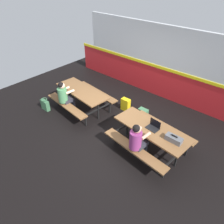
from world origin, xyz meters
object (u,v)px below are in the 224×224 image
object	(u,v)px
picnic_table_right	(151,133)
laptop_dark	(153,127)
student_nearer	(65,95)
student_further	(138,140)
satchel_spare	(126,105)
picnic_table_left	(82,95)
tote_bag_bright	(45,105)
toolbox_grey	(174,139)
backpack_dark	(143,115)

from	to	relation	value
picnic_table_right	laptop_dark	xyz separation A→B (m)	(0.03, 0.04, 0.21)
student_nearer	laptop_dark	xyz separation A→B (m)	(3.06, 0.44, 0.08)
student_further	satchel_spare	bearing A→B (deg)	134.97
picnic_table_left	picnic_table_right	distance (m)	2.83
laptop_dark	picnic_table_left	bearing A→B (deg)	178.10
student_further	tote_bag_bright	xyz separation A→B (m)	(-3.73, -0.22, -0.51)
toolbox_grey	backpack_dark	size ratio (longest dim) A/B	0.91
toolbox_grey	tote_bag_bright	xyz separation A→B (m)	(-4.42, -0.71, -0.62)
picnic_table_right	laptop_dark	distance (m)	0.21
student_nearer	student_further	size ratio (longest dim) A/B	1.00
student_nearer	toolbox_grey	world-z (taller)	student_nearer
laptop_dark	toolbox_grey	size ratio (longest dim) A/B	0.85
picnic_table_left	tote_bag_bright	world-z (taller)	picnic_table_left
backpack_dark	toolbox_grey	bearing A→B (deg)	-33.95
toolbox_grey	backpack_dark	distance (m)	1.92
student_further	toolbox_grey	size ratio (longest dim) A/B	3.02
student_nearer	toolbox_grey	distance (m)	3.70
student_further	laptop_dark	bearing A→B (deg)	83.63
backpack_dark	picnic_table_left	bearing A→B (deg)	-157.17
student_nearer	backpack_dark	xyz separation A→B (m)	(2.17, 1.36, -0.49)
student_further	backpack_dark	bearing A→B (deg)	118.61
picnic_table_right	laptop_dark	bearing A→B (deg)	54.57
student_nearer	laptop_dark	size ratio (longest dim) A/B	3.55
student_further	backpack_dark	distance (m)	1.79
picnic_table_right	student_nearer	distance (m)	3.07
laptop_dark	satchel_spare	distance (m)	2.05
student_further	toolbox_grey	distance (m)	0.85
student_further	backpack_dark	world-z (taller)	student_further
tote_bag_bright	satchel_spare	size ratio (longest dim) A/B	0.98
picnic_table_right	tote_bag_bright	xyz separation A→B (m)	(-3.77, -0.77, -0.38)
picnic_table_left	tote_bag_bright	xyz separation A→B (m)	(-0.94, -0.90, -0.38)
student_nearer	backpack_dark	world-z (taller)	student_nearer
student_nearer	tote_bag_bright	distance (m)	0.97
backpack_dark	tote_bag_bright	bearing A→B (deg)	-149.23
student_nearer	backpack_dark	bearing A→B (deg)	32.16
laptop_dark	toolbox_grey	distance (m)	0.63
picnic_table_right	tote_bag_bright	bearing A→B (deg)	-168.38
picnic_table_left	satchel_spare	xyz separation A→B (m)	(1.17, 0.93, -0.36)
picnic_table_right	student_further	bearing A→B (deg)	-94.22
student_nearer	student_further	bearing A→B (deg)	-2.79
laptop_dark	satchel_spare	world-z (taller)	laptop_dark
toolbox_grey	student_nearer	bearing A→B (deg)	-174.62
student_nearer	satchel_spare	distance (m)	2.07
student_further	tote_bag_bright	distance (m)	3.77
picnic_table_right	backpack_dark	size ratio (longest dim) A/B	4.74
laptop_dark	tote_bag_bright	distance (m)	3.93
student_nearer	satchel_spare	bearing A→B (deg)	46.87
student_further	satchel_spare	distance (m)	2.34
satchel_spare	backpack_dark	bearing A→B (deg)	-7.69
picnic_table_right	satchel_spare	distance (m)	2.00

